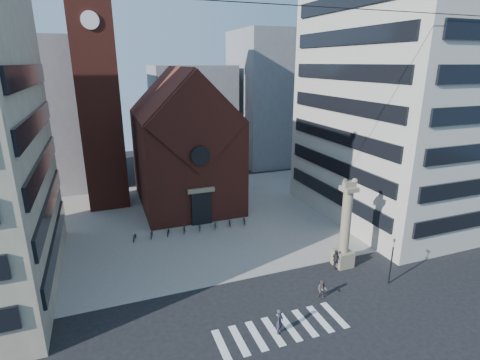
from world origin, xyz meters
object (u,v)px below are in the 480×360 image
lion_column (345,232)px  traffic_light (392,260)px  pedestrian_2 (336,260)px  pedestrian_1 (322,289)px  scooter_0 (135,237)px  pedestrian_0 (280,321)px

lion_column → traffic_light: bearing=-63.5°
traffic_light → pedestrian_2: bearing=129.1°
pedestrian_2 → pedestrian_1: bearing=145.6°
pedestrian_1 → scooter_0: pedestrian_1 is taller
pedestrian_1 → scooter_0: bearing=175.6°
traffic_light → pedestrian_1: traffic_light is taller
pedestrian_1 → pedestrian_2: pedestrian_2 is taller
pedestrian_1 → lion_column: bearing=85.0°
lion_column → pedestrian_0: (-9.77, -6.30, -2.49)m
traffic_light → pedestrian_2: (-3.00, 3.69, -1.32)m
pedestrian_2 → scooter_0: size_ratio=1.23×
lion_column → scooter_0: lion_column is taller
scooter_0 → pedestrian_0: bearing=-51.0°
pedestrian_0 → pedestrian_1: 5.68m
pedestrian_2 → scooter_0: 21.10m
traffic_light → pedestrian_0: bearing=-169.0°
scooter_0 → lion_column: bearing=-19.1°
traffic_light → pedestrian_1: size_ratio=2.65×
lion_column → pedestrian_2: size_ratio=4.48×
traffic_light → pedestrian_0: 12.06m
pedestrian_0 → pedestrian_1: pedestrian_0 is taller
lion_column → pedestrian_0: 11.89m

